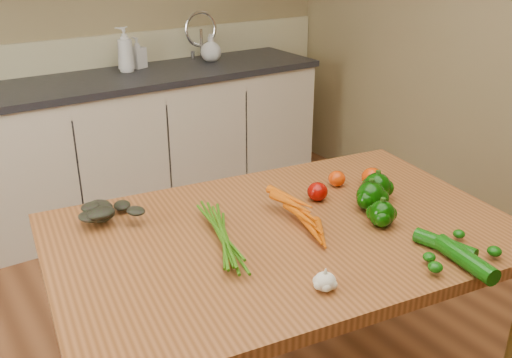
{
  "coord_description": "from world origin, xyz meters",
  "views": [
    {
      "loc": [
        -0.88,
        -1.12,
        1.7
      ],
      "look_at": [
        0.16,
        0.45,
        0.88
      ],
      "focal_mm": 40.0,
      "sensor_mm": 36.0,
      "label": 1
    }
  ],
  "objects": [
    {
      "name": "soap_bottle_a",
      "position": [
        0.4,
        2.28,
        1.04
      ],
      "size": [
        0.12,
        0.12,
        0.27
      ],
      "primitive_type": "imported",
      "rotation": [
        0.0,
        0.0,
        4.56
      ],
      "color": "silver",
      "rests_on": "counter_run"
    },
    {
      "name": "soap_bottle_c",
      "position": [
        1.0,
        2.26,
        0.99
      ],
      "size": [
        0.16,
        0.16,
        0.18
      ],
      "primitive_type": "imported",
      "rotation": [
        0.0,
        0.0,
        0.17
      ],
      "color": "silver",
      "rests_on": "counter_run"
    },
    {
      "name": "tomato_c",
      "position": [
        0.6,
        0.3,
        0.84
      ],
      "size": [
        0.08,
        0.08,
        0.07
      ],
      "primitive_type": "ellipsoid",
      "color": "#C53404",
      "rests_on": "table"
    },
    {
      "name": "table",
      "position": [
        0.11,
        0.2,
        0.72
      ],
      "size": [
        1.62,
        1.17,
        0.8
      ],
      "rotation": [
        0.0,
        0.0,
        -0.14
      ],
      "color": "brown",
      "rests_on": "ground"
    },
    {
      "name": "zucchini_a",
      "position": [
        0.43,
        -0.18,
        0.83
      ],
      "size": [
        0.09,
        0.2,
        0.05
      ],
      "primitive_type": "cylinder",
      "rotation": [
        1.57,
        0.0,
        0.22
      ],
      "color": "#094107",
      "rests_on": "table"
    },
    {
      "name": "soap_bottle_b",
      "position": [
        0.51,
        2.34,
        1.0
      ],
      "size": [
        0.11,
        0.11,
        0.19
      ],
      "primitive_type": "imported",
      "rotation": [
        0.0,
        0.0,
        3.49
      ],
      "color": "silver",
      "rests_on": "counter_run"
    },
    {
      "name": "zucchini_b",
      "position": [
        0.42,
        -0.27,
        0.83
      ],
      "size": [
        0.09,
        0.23,
        0.05
      ],
      "primitive_type": "cylinder",
      "rotation": [
        1.57,
        0.0,
        -0.17
      ],
      "color": "#094107",
      "rests_on": "table"
    },
    {
      "name": "pepper_a",
      "position": [
        0.45,
        0.16,
        0.86
      ],
      "size": [
        0.1,
        0.1,
        0.1
      ],
      "primitive_type": "sphere",
      "color": "#073302",
      "rests_on": "table"
    },
    {
      "name": "room",
      "position": [
        0.0,
        0.17,
        1.25
      ],
      "size": [
        4.04,
        5.04,
        2.64
      ],
      "color": "brown",
      "rests_on": "ground"
    },
    {
      "name": "counter_run",
      "position": [
        0.21,
        2.19,
        0.46
      ],
      "size": [
        2.84,
        0.64,
        1.14
      ],
      "color": "beige",
      "rests_on": "ground"
    },
    {
      "name": "tomato_a",
      "position": [
        0.34,
        0.32,
        0.84
      ],
      "size": [
        0.08,
        0.08,
        0.07
      ],
      "primitive_type": "ellipsoid",
      "color": "#880702",
      "rests_on": "table"
    },
    {
      "name": "tomato_b",
      "position": [
        0.49,
        0.38,
        0.84
      ],
      "size": [
        0.07,
        0.07,
        0.06
      ],
      "primitive_type": "ellipsoid",
      "color": "#C53404",
      "rests_on": "table"
    },
    {
      "name": "leafy_greens",
      "position": [
        -0.34,
        0.57,
        0.86
      ],
      "size": [
        0.21,
        0.19,
        0.11
      ],
      "primitive_type": null,
      "color": "black",
      "rests_on": "table"
    },
    {
      "name": "garlic_bulb",
      "position": [
        0.0,
        -0.14,
        0.83
      ],
      "size": [
        0.06,
        0.06,
        0.05
      ],
      "primitive_type": "ellipsoid",
      "color": "white",
      "rests_on": "table"
    },
    {
      "name": "pepper_c",
      "position": [
        0.4,
        0.05,
        0.85
      ],
      "size": [
        0.09,
        0.09,
        0.09
      ],
      "primitive_type": "sphere",
      "color": "#073302",
      "rests_on": "table"
    },
    {
      "name": "pepper_b",
      "position": [
        0.53,
        0.2,
        0.86
      ],
      "size": [
        0.1,
        0.1,
        0.1
      ],
      "primitive_type": "sphere",
      "color": "#073302",
      "rests_on": "table"
    },
    {
      "name": "carrot_bunch",
      "position": [
        0.09,
        0.21,
        0.84
      ],
      "size": [
        0.31,
        0.25,
        0.08
      ],
      "primitive_type": null,
      "rotation": [
        0.0,
        0.0,
        -0.14
      ],
      "color": "#C95304",
      "rests_on": "table"
    }
  ]
}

